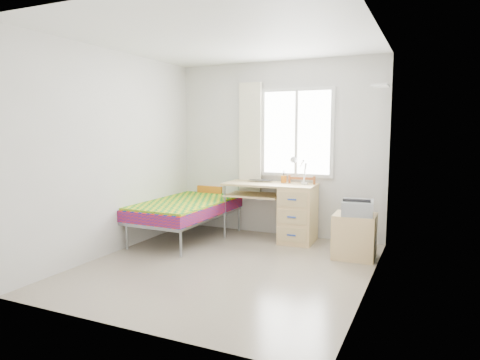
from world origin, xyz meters
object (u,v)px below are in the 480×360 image
at_px(cabinet, 354,236).
at_px(printer, 358,207).
at_px(desk, 293,211).
at_px(chair, 299,205).
at_px(bed, 195,205).

bearing_deg(cabinet, printer, -22.68).
distance_m(cabinet, printer, 0.37).
bearing_deg(desk, chair, -3.04).
height_order(bed, chair, bed).
xyz_separation_m(desk, printer, (0.97, -0.46, 0.20)).
bearing_deg(printer, bed, 168.69).
bearing_deg(cabinet, bed, 173.67).
bearing_deg(chair, printer, -36.91).
distance_m(bed, desk, 1.50).
distance_m(chair, cabinet, 0.99).
relative_size(bed, printer, 4.83).
distance_m(desk, cabinet, 1.05).
height_order(bed, desk, bed).
xyz_separation_m(desk, cabinet, (0.94, -0.45, -0.17)).
bearing_deg(desk, cabinet, -27.77).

